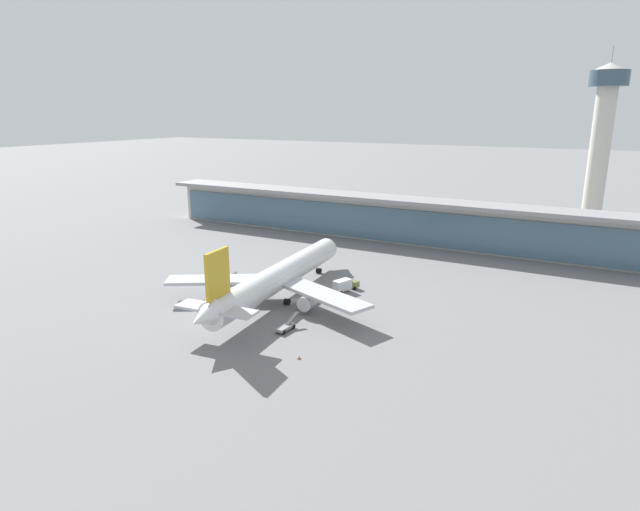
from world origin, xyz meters
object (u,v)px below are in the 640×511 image
object	(u,v)px
airliner_on_stand	(277,278)
service_truck_near_nose_olive	(211,312)
service_truck_under_wing_olive	(345,285)
control_tower	(601,137)
service_truck_mid_apron_white	(222,281)
service_truck_by_tail_grey	(286,327)
safety_cone_alpha	(299,357)

from	to	relation	value
airliner_on_stand	service_truck_near_nose_olive	bearing A→B (deg)	-116.33
service_truck_under_wing_olive	control_tower	bearing A→B (deg)	61.73
service_truck_near_nose_olive	control_tower	size ratio (longest dim) A/B	0.11
airliner_on_stand	service_truck_near_nose_olive	size ratio (longest dim) A/B	9.60
service_truck_mid_apron_white	service_truck_by_tail_grey	distance (m)	34.88
service_truck_near_nose_olive	service_truck_by_tail_grey	world-z (taller)	same
airliner_on_stand	service_truck_under_wing_olive	bearing A→B (deg)	50.98
service_truck_near_nose_olive	control_tower	bearing A→B (deg)	60.64
airliner_on_stand	safety_cone_alpha	distance (m)	31.52
service_truck_near_nose_olive	service_truck_by_tail_grey	bearing A→B (deg)	2.98
service_truck_near_nose_olive	service_truck_by_tail_grey	xyz separation A→B (m)	(18.51, 0.96, 0.00)
airliner_on_stand	service_truck_by_tail_grey	world-z (taller)	airliner_on_stand
control_tower	service_truck_under_wing_olive	bearing A→B (deg)	-118.27
control_tower	safety_cone_alpha	size ratio (longest dim) A/B	89.80
airliner_on_stand	service_truck_under_wing_olive	size ratio (longest dim) A/B	8.70
service_truck_mid_apron_white	service_truck_by_tail_grey	size ratio (longest dim) A/B	0.95
service_truck_under_wing_olive	service_truck_near_nose_olive	bearing A→B (deg)	-122.75
service_truck_under_wing_olive	safety_cone_alpha	world-z (taller)	service_truck_under_wing_olive
service_truck_under_wing_olive	service_truck_by_tail_grey	bearing A→B (deg)	-89.34
service_truck_near_nose_olive	service_truck_by_tail_grey	distance (m)	18.53
service_truck_by_tail_grey	control_tower	bearing A→B (deg)	67.64
service_truck_under_wing_olive	safety_cone_alpha	distance (m)	38.22
service_truck_under_wing_olive	safety_cone_alpha	size ratio (longest dim) A/B	10.93
service_truck_under_wing_olive	service_truck_by_tail_grey	distance (m)	27.33
service_truck_near_nose_olive	service_truck_under_wing_olive	size ratio (longest dim) A/B	0.91
service_truck_by_tail_grey	safety_cone_alpha	world-z (taller)	service_truck_by_tail_grey
service_truck_near_nose_olive	service_truck_under_wing_olive	world-z (taller)	service_truck_under_wing_olive
service_truck_near_nose_olive	safety_cone_alpha	world-z (taller)	service_truck_near_nose_olive
airliner_on_stand	safety_cone_alpha	xyz separation A→B (m)	(20.04, -23.75, -5.27)
service_truck_mid_apron_white	safety_cone_alpha	world-z (taller)	service_truck_mid_apron_white
service_truck_near_nose_olive	service_truck_mid_apron_white	size ratio (longest dim) A/B	1.06
service_truck_mid_apron_white	control_tower	distance (m)	133.03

